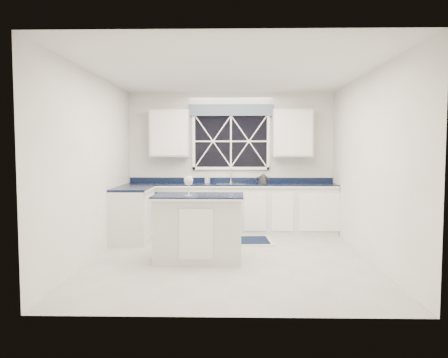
{
  "coord_description": "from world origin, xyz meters",
  "views": [
    {
      "loc": [
        0.05,
        -6.31,
        1.61
      ],
      "look_at": [
        -0.1,
        0.4,
        1.14
      ],
      "focal_mm": 35.0,
      "sensor_mm": 36.0,
      "label": 1
    }
  ],
  "objects_px": {
    "wine_glass": "(188,181)",
    "soap_bottle": "(207,178)",
    "island": "(199,227)",
    "faucet": "(231,175)",
    "kettle": "(263,179)",
    "dishwasher": "(173,211)"
  },
  "relations": [
    {
      "from": "dishwasher",
      "to": "island",
      "type": "xyz_separation_m",
      "value": [
        0.65,
        -2.08,
        0.07
      ]
    },
    {
      "from": "faucet",
      "to": "soap_bottle",
      "type": "bearing_deg",
      "value": 179.74
    },
    {
      "from": "island",
      "to": "faucet",
      "type": "bearing_deg",
      "value": 79.67
    },
    {
      "from": "dishwasher",
      "to": "wine_glass",
      "type": "xyz_separation_m",
      "value": [
        0.53,
        -2.24,
        0.75
      ]
    },
    {
      "from": "dishwasher",
      "to": "wine_glass",
      "type": "relative_size",
      "value": 2.73
    },
    {
      "from": "island",
      "to": "soap_bottle",
      "type": "height_order",
      "value": "soap_bottle"
    },
    {
      "from": "dishwasher",
      "to": "soap_bottle",
      "type": "xyz_separation_m",
      "value": [
        0.64,
        0.2,
        0.62
      ]
    },
    {
      "from": "soap_bottle",
      "to": "wine_glass",
      "type": "bearing_deg",
      "value": -92.79
    },
    {
      "from": "dishwasher",
      "to": "wine_glass",
      "type": "height_order",
      "value": "wine_glass"
    },
    {
      "from": "faucet",
      "to": "soap_bottle",
      "type": "xyz_separation_m",
      "value": [
        -0.46,
        0.0,
        -0.07
      ]
    },
    {
      "from": "island",
      "to": "soap_bottle",
      "type": "bearing_deg",
      "value": 91.01
    },
    {
      "from": "soap_bottle",
      "to": "kettle",
      "type": "bearing_deg",
      "value": -7.64
    },
    {
      "from": "kettle",
      "to": "soap_bottle",
      "type": "height_order",
      "value": "kettle"
    },
    {
      "from": "kettle",
      "to": "faucet",
      "type": "bearing_deg",
      "value": 168.51
    },
    {
      "from": "kettle",
      "to": "soap_bottle",
      "type": "distance_m",
      "value": 1.08
    },
    {
      "from": "faucet",
      "to": "kettle",
      "type": "relative_size",
      "value": 1.07
    },
    {
      "from": "dishwasher",
      "to": "faucet",
      "type": "height_order",
      "value": "faucet"
    },
    {
      "from": "faucet",
      "to": "kettle",
      "type": "distance_m",
      "value": 0.63
    },
    {
      "from": "wine_glass",
      "to": "soap_bottle",
      "type": "bearing_deg",
      "value": 87.21
    },
    {
      "from": "island",
      "to": "kettle",
      "type": "relative_size",
      "value": 4.57
    },
    {
      "from": "dishwasher",
      "to": "island",
      "type": "distance_m",
      "value": 2.18
    },
    {
      "from": "faucet",
      "to": "soap_bottle",
      "type": "height_order",
      "value": "faucet"
    }
  ]
}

